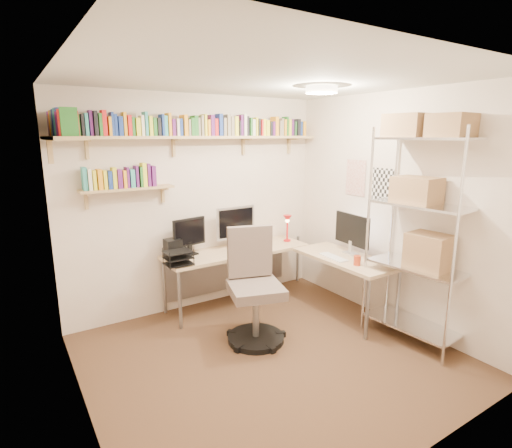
{
  "coord_description": "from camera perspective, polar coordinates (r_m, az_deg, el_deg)",
  "views": [
    {
      "loc": [
        -1.96,
        -2.79,
        2.04
      ],
      "look_at": [
        0.19,
        0.55,
        1.16
      ],
      "focal_mm": 28.0,
      "sensor_mm": 36.0,
      "label": 1
    }
  ],
  "objects": [
    {
      "name": "room_shell",
      "position": [
        3.44,
        2.36,
        4.31
      ],
      "size": [
        3.24,
        3.04,
        2.52
      ],
      "color": "beige",
      "rests_on": "ground"
    },
    {
      "name": "wall_shelves",
      "position": [
        4.36,
        -12.35,
        12.04
      ],
      "size": [
        3.12,
        1.09,
        0.8
      ],
      "color": "tan",
      "rests_on": "ground"
    },
    {
      "name": "wire_rack",
      "position": [
        4.09,
        22.78,
        3.84
      ],
      "size": [
        0.53,
        0.95,
        2.24
      ],
      "rotation": [
        0.0,
        0.0,
        0.09
      ],
      "color": "silver",
      "rests_on": "ground"
    },
    {
      "name": "ground",
      "position": [
        3.97,
        2.11,
        -18.4
      ],
      "size": [
        3.2,
        3.2,
        0.0
      ],
      "primitive_type": "plane",
      "color": "#462A1E",
      "rests_on": "ground"
    },
    {
      "name": "office_chair",
      "position": [
        4.08,
        -0.27,
        -9.94
      ],
      "size": [
        0.63,
        0.64,
        1.14
      ],
      "rotation": [
        0.0,
        0.0,
        -0.3
      ],
      "color": "black",
      "rests_on": "ground"
    },
    {
      "name": "corner_desk",
      "position": [
        4.69,
        0.13,
        -4.26
      ],
      "size": [
        2.13,
        1.8,
        1.2
      ],
      "color": "tan",
      "rests_on": "ground"
    }
  ]
}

